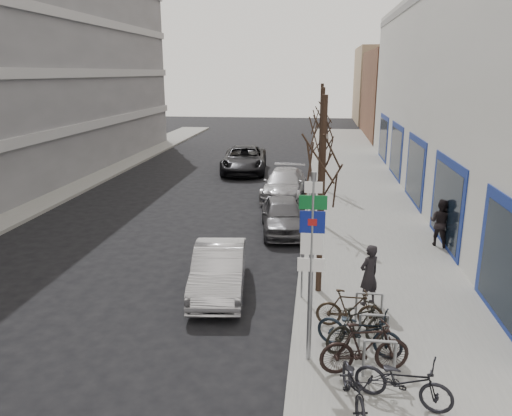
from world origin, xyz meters
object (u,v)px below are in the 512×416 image
(parked_car_back, at_px, (284,184))
(tree_near, at_px, (323,150))
(bike_mid_inner, at_px, (359,326))
(parked_car_mid, at_px, (283,215))
(tree_mid, at_px, (322,125))
(parked_car_front, at_px, (219,270))
(tree_far, at_px, (321,112))
(bike_far_curb, at_px, (404,377))
(bike_far_inner, at_px, (350,308))
(bike_mid_curb, at_px, (359,327))
(meter_mid, at_px, (307,214))
(bike_near_right, at_px, (365,347))
(bike_rack, at_px, (374,327))
(meter_front, at_px, (302,271))
(lane_car, at_px, (244,159))
(pedestrian_far, at_px, (441,222))
(bike_near_left, at_px, (354,382))
(meter_back, at_px, (310,183))
(pedestrian_near, at_px, (369,275))

(parked_car_back, bearing_deg, tree_near, -77.98)
(bike_mid_inner, relative_size, parked_car_mid, 0.44)
(tree_mid, height_order, parked_car_front, tree_mid)
(tree_far, xyz_separation_m, bike_mid_inner, (0.87, -15.95, -3.42))
(bike_far_curb, height_order, parked_car_back, parked_car_back)
(bike_far_inner, bearing_deg, bike_mid_inner, -169.33)
(bike_mid_curb, bearing_deg, bike_far_curb, -137.78)
(bike_mid_curb, bearing_deg, meter_mid, 30.43)
(tree_near, relative_size, bike_near_right, 2.93)
(bike_rack, relative_size, tree_mid, 0.41)
(meter_front, distance_m, parked_car_front, 2.40)
(bike_far_curb, bearing_deg, bike_mid_curb, 40.90)
(parked_car_back, bearing_deg, tree_mid, -66.53)
(lane_car, bearing_deg, bike_mid_curb, -79.55)
(pedestrian_far, bearing_deg, lane_car, -17.11)
(bike_near_left, distance_m, bike_far_curb, 0.92)
(parked_car_mid, bearing_deg, bike_far_inner, -82.12)
(meter_mid, distance_m, bike_mid_curb, 8.16)
(tree_far, distance_m, meter_back, 4.08)
(bike_rack, distance_m, parked_car_mid, 8.93)
(bike_near_right, distance_m, bike_mid_curb, 0.82)
(parked_car_mid, distance_m, parked_car_back, 5.55)
(meter_back, bearing_deg, meter_mid, -90.00)
(meter_mid, distance_m, bike_near_right, 8.98)
(tree_far, distance_m, meter_front, 13.88)
(tree_mid, relative_size, meter_back, 4.33)
(meter_mid, distance_m, parked_car_back, 6.31)
(bike_near_left, relative_size, pedestrian_near, 1.01)
(pedestrian_far, bearing_deg, meter_front, 84.86)
(meter_front, bearing_deg, meter_back, 90.00)
(bike_far_curb, xyz_separation_m, parked_car_mid, (-2.95, 10.41, -0.02))
(bike_rack, xyz_separation_m, bike_mid_inner, (-0.33, -0.05, 0.02))
(pedestrian_far, bearing_deg, bike_rack, 106.30)
(meter_front, relative_size, meter_mid, 1.00)
(bike_far_curb, bearing_deg, pedestrian_near, 23.35)
(tree_far, xyz_separation_m, pedestrian_near, (1.28, -13.69, -3.13))
(meter_back, distance_m, bike_near_right, 14.43)
(tree_near, height_order, meter_back, tree_near)
(pedestrian_far, bearing_deg, bike_mid_inner, 104.25)
(parked_car_mid, relative_size, lane_car, 0.69)
(tree_mid, relative_size, parked_car_front, 1.36)
(bike_far_curb, relative_size, parked_car_mid, 0.45)
(tree_far, xyz_separation_m, bike_mid_curb, (0.88, -16.05, -3.37))
(tree_far, xyz_separation_m, bike_far_curb, (1.54, -17.77, -3.41))
(pedestrian_far, bearing_deg, pedestrian_near, 98.66)
(tree_near, height_order, tree_mid, same)
(bike_mid_inner, bearing_deg, lane_car, -19.12)
(bike_near_left, bearing_deg, parked_car_back, 88.79)
(meter_mid, relative_size, bike_near_left, 0.77)
(bike_far_inner, relative_size, parked_car_back, 0.34)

